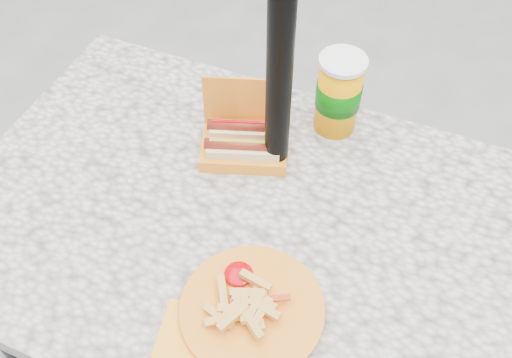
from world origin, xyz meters
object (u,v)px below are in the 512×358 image
at_px(umbrella_pole, 281,28).
at_px(hotdog_box, 245,141).
at_px(fries_plate, 248,312).
at_px(soda_cup, 339,94).

distance_m(umbrella_pole, hotdog_box, 0.32).
height_order(fries_plate, soda_cup, soda_cup).
bearing_deg(soda_cup, umbrella_pole, -116.57).
bearing_deg(umbrella_pole, fries_plate, -76.44).
relative_size(umbrella_pole, hotdog_box, 10.01).
relative_size(fries_plate, soda_cup, 1.89).
height_order(umbrella_pole, fries_plate, umbrella_pole).
bearing_deg(fries_plate, umbrella_pole, 103.56).
xyz_separation_m(umbrella_pole, soda_cup, (0.08, 0.16, -0.25)).
bearing_deg(umbrella_pole, soda_cup, 63.43).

